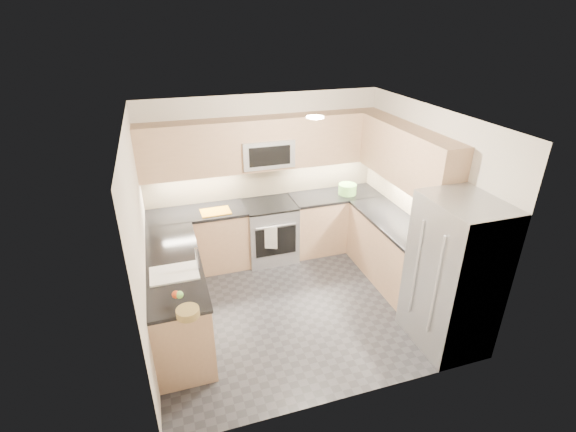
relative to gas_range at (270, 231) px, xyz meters
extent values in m
cube|color=#26262B|center=(0.00, -1.28, -0.46)|extent=(3.60, 3.20, 0.00)
cube|color=beige|center=(0.00, -1.28, 2.04)|extent=(3.60, 3.20, 0.02)
cube|color=beige|center=(0.00, 0.32, 0.79)|extent=(3.60, 0.02, 2.50)
cube|color=beige|center=(0.00, -2.88, 0.79)|extent=(3.60, 0.02, 2.50)
cube|color=beige|center=(-1.80, -1.28, 0.79)|extent=(0.02, 3.20, 2.50)
cube|color=beige|center=(1.80, -1.28, 0.79)|extent=(0.02, 3.20, 2.50)
cube|color=tan|center=(-1.09, 0.02, -0.01)|extent=(1.42, 0.60, 0.90)
cube|color=tan|center=(1.09, 0.02, -0.01)|extent=(1.42, 0.60, 0.90)
cube|color=tan|center=(1.50, -1.12, -0.01)|extent=(0.60, 1.70, 0.90)
cube|color=tan|center=(-1.50, -1.28, -0.01)|extent=(0.60, 2.00, 0.90)
cube|color=black|center=(-1.09, 0.02, 0.47)|extent=(1.42, 0.63, 0.04)
cube|color=black|center=(1.09, 0.02, 0.47)|extent=(1.42, 0.63, 0.04)
cube|color=black|center=(1.50, -1.12, 0.47)|extent=(0.63, 1.70, 0.04)
cube|color=black|center=(-1.50, -1.28, 0.47)|extent=(0.63, 2.00, 0.04)
cube|color=tan|center=(0.00, 0.15, 1.37)|extent=(3.60, 0.35, 0.75)
cube|color=tan|center=(1.62, -1.00, 1.37)|extent=(0.35, 1.95, 0.75)
cube|color=#C3B18D|center=(0.00, 0.32, 0.74)|extent=(3.60, 0.01, 0.51)
cube|color=#C3B18D|center=(1.80, -0.82, 0.74)|extent=(0.01, 2.30, 0.51)
cube|color=#9A9BA1|center=(0.00, 0.00, 0.00)|extent=(0.76, 0.65, 0.91)
cube|color=black|center=(0.00, 0.00, 0.46)|extent=(0.76, 0.65, 0.03)
cube|color=black|center=(0.00, -0.33, -0.01)|extent=(0.62, 0.02, 0.45)
cylinder|color=#B2B5BA|center=(0.00, -0.35, 0.26)|extent=(0.60, 0.02, 0.02)
cube|color=#ACADB4|center=(0.00, 0.12, 1.24)|extent=(0.76, 0.40, 0.40)
cube|color=black|center=(0.00, -0.08, 1.24)|extent=(0.60, 0.01, 0.28)
cube|color=gray|center=(1.45, -2.43, 0.45)|extent=(0.70, 0.90, 1.80)
cylinder|color=#B2B5BA|center=(1.08, -2.61, 0.49)|extent=(0.02, 0.02, 1.20)
cylinder|color=#B2B5BA|center=(1.08, -2.25, 0.49)|extent=(0.02, 0.02, 1.20)
cube|color=white|center=(-1.50, -1.53, 0.42)|extent=(0.52, 0.38, 0.16)
cylinder|color=silver|center=(-1.24, -1.53, 0.62)|extent=(0.03, 0.03, 0.28)
cylinder|color=#6AB54D|center=(1.27, -0.03, 0.57)|extent=(0.30, 0.30, 0.16)
cube|color=orange|center=(-0.82, -0.07, 0.49)|extent=(0.43, 0.31, 0.01)
cylinder|color=olive|center=(-1.42, -2.29, 0.52)|extent=(0.24, 0.24, 0.08)
sphere|color=#C73F16|center=(-1.51, -2.08, 0.60)|extent=(0.08, 0.08, 0.08)
sphere|color=#6FC253|center=(-1.47, -2.09, 0.60)|extent=(0.08, 0.08, 0.08)
cube|color=silver|center=(-0.09, -0.37, 0.10)|extent=(0.18, 0.09, 0.36)
camera|label=1|loc=(-1.47, -5.55, 3.05)|focal=26.00mm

